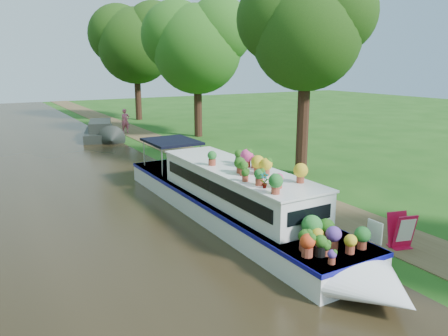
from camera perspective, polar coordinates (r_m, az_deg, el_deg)
The scene contains 11 objects.
ground at distance 16.32m, azimuth 6.47°, elevation -4.68°, with size 100.00×100.00×0.00m, color #1A4912.
canal_water at distance 13.80m, azimuth -14.22°, elevation -8.48°, with size 10.00×100.00×0.02m, color black.
towpath at distance 17.03m, azimuth 9.73°, elevation -3.96°, with size 2.20×100.00×0.03m, color brown.
plant_boat at distance 14.03m, azimuth 1.70°, elevation -4.02°, with size 2.29×13.52×2.30m.
tree_near_overhang at distance 20.32m, azimuth 10.61°, elevation 17.64°, with size 5.52×5.28×8.99m.
tree_near_mid at distance 30.77m, azimuth -3.63°, elevation 16.09°, with size 6.90×6.60×9.40m.
tree_near_far at distance 40.76m, azimuth -11.56°, elevation 16.11°, with size 7.59×7.26×10.30m.
second_boat at distance 31.21m, azimuth -15.85°, elevation 4.62°, with size 3.27×6.59×1.21m.
sandwich_board at distance 13.31m, azimuth 22.16°, elevation -7.77°, with size 0.66×0.64×0.99m.
pedestrian_pink at distance 33.14m, azimuth -12.76°, elevation 6.03°, with size 0.64×0.42×1.76m, color #E25DA8.
verge_plant at distance 16.97m, azimuth 2.19°, elevation -3.06°, with size 0.42×0.36×0.47m, color #24621D.
Camera 1 is at (-9.33, -12.38, 5.11)m, focal length 35.00 mm.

